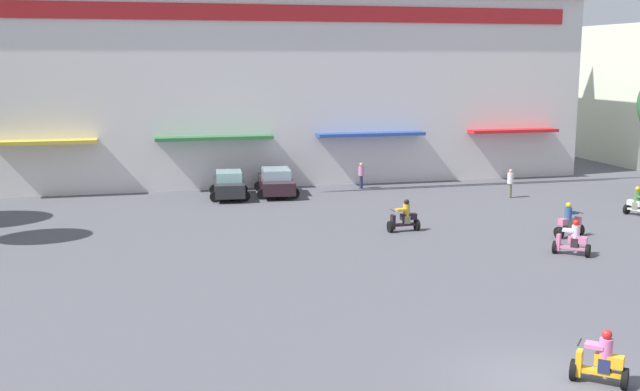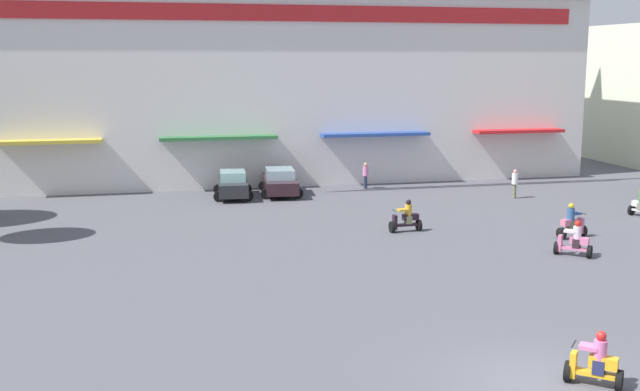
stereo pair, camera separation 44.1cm
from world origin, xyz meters
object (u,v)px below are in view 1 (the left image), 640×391
Objects in this scene: scooter_rider_7 at (404,218)px; scooter_rider_3 at (638,204)px; parked_car_0 at (229,185)px; parked_car_1 at (276,182)px; scooter_rider_5 at (573,241)px; scooter_rider_8 at (569,223)px; scooter_rider_1 at (601,362)px; pedestrian_1 at (510,182)px; pedestrian_0 at (361,174)px.

scooter_rider_3 is at bearing 2.19° from scooter_rider_7.
parked_car_1 is (2.80, 0.40, -0.00)m from parked_car_0.
scooter_rider_5 is 0.94× the size of scooter_rider_8.
parked_car_1 is at bearing 95.94° from scooter_rider_1.
scooter_rider_3 is 0.91× the size of pedestrian_1.
scooter_rider_5 is (-7.56, -6.19, 0.00)m from scooter_rider_3.
scooter_rider_5 is 0.89× the size of pedestrian_1.
scooter_rider_5 is at bearing -119.41° from scooter_rider_8.
scooter_rider_5 is at bearing -53.62° from parked_car_0.
scooter_rider_8 reaches higher than scooter_rider_7.
parked_car_0 is at bearing 166.45° from pedestrian_1.
parked_car_1 reaches higher than scooter_rider_3.
parked_car_0 is at bearing -171.95° from parked_car_1.
scooter_rider_7 is at bearing -142.79° from pedestrian_1.
scooter_rider_5 is (9.10, -16.56, -0.16)m from parked_car_1.
parked_car_1 is 3.10× the size of scooter_rider_5.
parked_car_0 is at bearing 152.87° from scooter_rider_3.
pedestrian_1 reaches higher than parked_car_1.
scooter_rider_7 is (-5.12, 5.71, 0.00)m from scooter_rider_5.
pedestrian_0 is (-3.65, 17.48, 0.31)m from scooter_rider_5.
pedestrian_1 is (3.70, 12.40, 0.33)m from scooter_rider_5.
scooter_rider_3 is 6.76m from scooter_rider_8.
scooter_rider_5 is at bearing -61.20° from parked_car_1.
scooter_rider_3 is at bearing 39.32° from scooter_rider_5.
parked_car_1 is at bearing 110.15° from scooter_rider_7.
scooter_rider_8 reaches higher than scooter_rider_3.
scooter_rider_1 is (2.89, -27.82, -0.19)m from parked_car_1.
scooter_rider_7 reaches higher than scooter_rider_5.
scooter_rider_3 is at bearing -27.13° from parked_car_0.
scooter_rider_8 reaches higher than scooter_rider_5.
pedestrian_1 is (7.35, -5.08, 0.03)m from pedestrian_0.
scooter_rider_7 is at bearing -97.13° from pedestrian_0.
scooter_rider_5 is at bearing -106.60° from pedestrian_1.
parked_car_1 is at bearing 8.05° from parked_car_0.
pedestrian_1 reaches higher than scooter_rider_7.
pedestrian_1 reaches higher than parked_car_0.
scooter_rider_1 is 28.86m from pedestrian_0.
scooter_rider_3 is (19.47, -9.97, -0.17)m from parked_car_0.
parked_car_0 reaches higher than scooter_rider_1.
pedestrian_0 reaches higher than scooter_rider_3.
scooter_rider_1 is 12.86m from scooter_rider_5.
parked_car_1 is 5.54m from pedestrian_0.
pedestrian_1 is (12.80, -4.16, 0.17)m from parked_car_1.
parked_car_0 is 2.83m from parked_car_1.
parked_car_1 is 18.90m from scooter_rider_5.
pedestrian_0 reaches higher than scooter_rider_5.
scooter_rider_8 is (13.55, -13.25, -0.12)m from parked_car_0.
pedestrian_1 is at bearing 121.86° from scooter_rider_3.
scooter_rider_8 is at bearing -51.78° from parked_car_1.
pedestrian_1 is at bearing 67.28° from scooter_rider_1.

